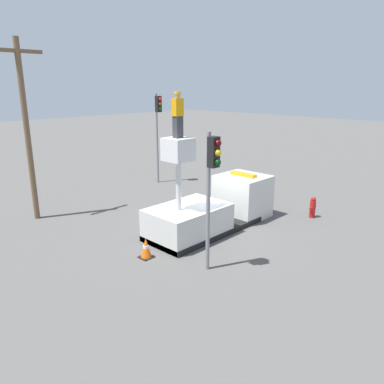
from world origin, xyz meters
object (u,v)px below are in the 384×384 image
Objects in this scene: bucket_truck at (213,209)px; traffic_light_across at (158,121)px; traffic_cone_rear at (146,248)px; utility_pole at (26,126)px; worker at (178,115)px; traffic_light_pole at (212,175)px; fire_hydrant at (313,207)px.

bucket_truck is 9.35m from traffic_light_across.
utility_pole is at bearing 97.74° from traffic_cone_rear.
bucket_truck is at bearing 0.00° from worker.
traffic_light_across is at bearing 57.24° from traffic_light_pole.
traffic_light_across is 0.69× the size of utility_pole.
fire_hydrant is 0.13× the size of utility_pole.
utility_pole is (-5.14, 7.03, 3.62)m from bucket_truck.
utility_pole is (-1.93, 9.70, 1.03)m from traffic_light_pole.
worker is at bearing 158.22° from fire_hydrant.
traffic_light_pole is 4.04m from traffic_cone_rear.
traffic_light_across is 5.46× the size of fire_hydrant.
worker is 7.66m from utility_pole.
fire_hydrant is at bearing -21.78° from worker.
traffic_light_pole reaches higher than bucket_truck.
traffic_cone_rear is (-8.57, 2.39, -0.14)m from fire_hydrant.
utility_pole is (-9.55, 9.67, 3.99)m from fire_hydrant.
worker is at bearing 7.04° from traffic_cone_rear.
bucket_truck is 4.86m from worker.
utility_pole reaches higher than traffic_light_pole.
worker is at bearing 69.08° from traffic_light_pole.
bucket_truck is 6.23× the size of fire_hydrant.
worker is at bearing -67.20° from utility_pole.
traffic_cone_rear is 8.42m from utility_pole.
traffic_light_across is (3.65, 7.98, 3.20)m from bucket_truck.
traffic_light_across reaches higher than traffic_light_pole.
worker is 3.35m from traffic_light_pole.
traffic_light_pole is at bearing -68.72° from traffic_cone_rear.
worker reaches higher than bucket_truck.
traffic_light_across is 11.23m from fire_hydrant.
fire_hydrant is 14.16m from utility_pole.
fire_hydrant is (0.77, -10.62, -3.57)m from traffic_light_across.
utility_pole reaches higher than traffic_cone_rear.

